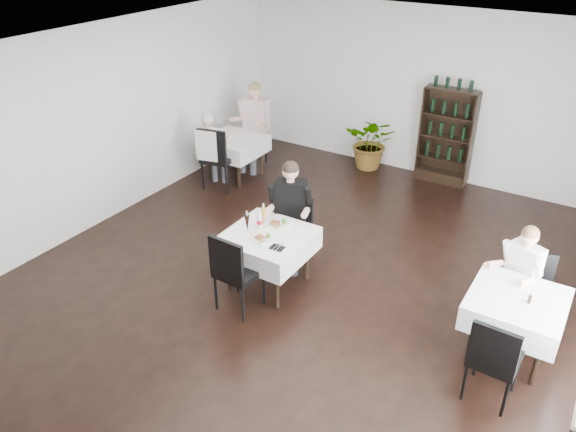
% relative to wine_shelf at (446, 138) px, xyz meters
% --- Properties ---
extents(room_shell, '(9.00, 9.00, 9.00)m').
position_rel_wine_shelf_xyz_m(room_shell, '(-0.60, -4.31, 0.65)').
color(room_shell, black).
rests_on(room_shell, ground).
extents(wine_shelf, '(0.90, 0.28, 1.75)m').
position_rel_wine_shelf_xyz_m(wine_shelf, '(0.00, 0.00, 0.00)').
color(wine_shelf, black).
rests_on(wine_shelf, ground).
extents(main_table, '(1.03, 1.03, 0.77)m').
position_rel_wine_shelf_xyz_m(main_table, '(-0.90, -4.31, -0.23)').
color(main_table, black).
rests_on(main_table, ground).
extents(left_table, '(0.98, 0.98, 0.77)m').
position_rel_wine_shelf_xyz_m(left_table, '(-3.30, -1.81, -0.23)').
color(left_table, black).
rests_on(left_table, ground).
extents(right_table, '(0.98, 0.98, 0.77)m').
position_rel_wine_shelf_xyz_m(right_table, '(2.10, -4.01, -0.23)').
color(right_table, black).
rests_on(right_table, ground).
extents(potted_tree, '(1.06, 0.96, 1.03)m').
position_rel_wine_shelf_xyz_m(potted_tree, '(-1.35, -0.11, -0.33)').
color(potted_tree, '#22551D').
rests_on(potted_tree, ground).
extents(main_chair_far, '(0.43, 0.44, 0.93)m').
position_rel_wine_shelf_xyz_m(main_chair_far, '(-0.94, -3.57, -0.31)').
color(main_chair_far, black).
rests_on(main_chair_far, ground).
extents(main_chair_near, '(0.51, 0.51, 1.07)m').
position_rel_wine_shelf_xyz_m(main_chair_near, '(-0.94, -4.99, -0.24)').
color(main_chair_near, black).
rests_on(main_chair_near, ground).
extents(left_chair_far, '(0.48, 0.49, 1.06)m').
position_rel_wine_shelf_xyz_m(left_chair_far, '(-3.40, -1.08, -0.24)').
color(left_chair_far, black).
rests_on(left_chair_far, ground).
extents(left_chair_near, '(0.62, 0.63, 1.15)m').
position_rel_wine_shelf_xyz_m(left_chair_near, '(-3.25, -2.39, -0.19)').
color(left_chair_near, black).
rests_on(left_chair_near, ground).
extents(right_chair_far, '(0.55, 0.56, 0.93)m').
position_rel_wine_shelf_xyz_m(right_chair_far, '(2.19, -3.37, -0.31)').
color(right_chair_far, black).
rests_on(right_chair_far, ground).
extents(right_chair_near, '(0.48, 0.48, 1.01)m').
position_rel_wine_shelf_xyz_m(right_chair_near, '(2.08, -4.84, -0.27)').
color(right_chair_near, black).
rests_on(right_chair_near, ground).
extents(diner_main, '(0.67, 0.71, 1.52)m').
position_rel_wine_shelf_xyz_m(diner_main, '(-0.94, -3.73, 0.03)').
color(diner_main, '#3E3D45').
rests_on(diner_main, ground).
extents(diner_left_far, '(0.66, 0.68, 1.65)m').
position_rel_wine_shelf_xyz_m(diner_left_far, '(-3.25, -1.26, 0.11)').
color(diner_left_far, '#3E3D45').
rests_on(diner_left_far, ground).
extents(diner_left_near, '(0.59, 0.62, 1.41)m').
position_rel_wine_shelf_xyz_m(diner_left_near, '(-3.34, -2.40, -0.03)').
color(diner_left_near, '#3E3D45').
rests_on(diner_left_near, ground).
extents(diner_right_far, '(0.60, 0.63, 1.32)m').
position_rel_wine_shelf_xyz_m(diner_right_far, '(1.99, -3.47, -0.08)').
color(diner_right_far, '#3E3D45').
rests_on(diner_right_far, ground).
extents(plate_far, '(0.33, 0.33, 0.09)m').
position_rel_wine_shelf_xyz_m(plate_far, '(-0.90, -4.06, -0.06)').
color(plate_far, white).
rests_on(plate_far, main_table).
extents(plate_near, '(0.32, 0.32, 0.08)m').
position_rel_wine_shelf_xyz_m(plate_near, '(-0.87, -4.46, -0.06)').
color(plate_near, white).
rests_on(plate_near, main_table).
extents(pilsner_dark, '(0.07, 0.07, 0.30)m').
position_rel_wine_shelf_xyz_m(pilsner_dark, '(-1.15, -4.41, 0.05)').
color(pilsner_dark, black).
rests_on(pilsner_dark, main_table).
extents(pilsner_lager, '(0.08, 0.08, 0.33)m').
position_rel_wine_shelf_xyz_m(pilsner_lager, '(-1.05, -4.18, 0.06)').
color(pilsner_lager, '#B37C2E').
rests_on(pilsner_lager, main_table).
extents(coke_bottle, '(0.07, 0.07, 0.28)m').
position_rel_wine_shelf_xyz_m(coke_bottle, '(-1.07, -4.25, 0.03)').
color(coke_bottle, silver).
rests_on(coke_bottle, main_table).
extents(napkin_cutlery, '(0.18, 0.19, 0.02)m').
position_rel_wine_shelf_xyz_m(napkin_cutlery, '(-0.61, -4.54, -0.07)').
color(napkin_cutlery, black).
rests_on(napkin_cutlery, main_table).
extents(pepper_mill, '(0.05, 0.05, 0.10)m').
position_rel_wine_shelf_xyz_m(pepper_mill, '(2.21, -4.05, -0.03)').
color(pepper_mill, black).
rests_on(pepper_mill, right_table).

